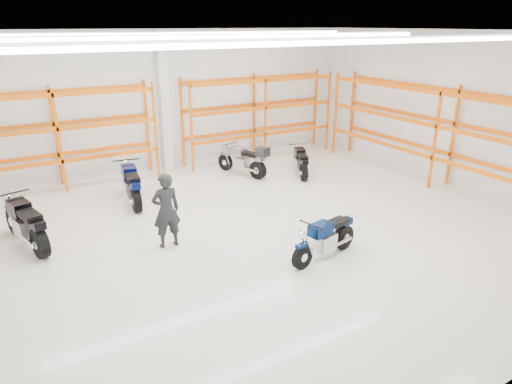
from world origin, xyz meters
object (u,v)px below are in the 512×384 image
motorcycle_back_d (301,162)px  motorcycle_back_a (26,225)px  structural_column (164,102)px  motorcycle_back_b (132,186)px  motorcycle_back_c (245,160)px  standing_man (166,210)px  motorcycle_main (327,238)px

motorcycle_back_d → motorcycle_back_a: bearing=-171.8°
motorcycle_back_d → structural_column: 4.85m
motorcycle_back_b → motorcycle_back_c: bearing=8.4°
motorcycle_back_c → structural_column: 3.26m
standing_man → motorcycle_main: bearing=143.1°
motorcycle_back_a → motorcycle_back_d: bearing=8.2°
motorcycle_main → motorcycle_back_a: (-5.40, 3.66, 0.09)m
motorcycle_main → standing_man: 3.50m
motorcycle_back_b → motorcycle_back_d: 5.44m
motorcycle_main → motorcycle_back_a: 6.52m
motorcycle_back_a → motorcycle_back_b: size_ratio=1.00×
standing_man → structural_column: structural_column is taller
motorcycle_back_c → structural_column: size_ratio=0.45×
motorcycle_back_a → structural_column: (4.68, 4.03, 1.73)m
motorcycle_back_a → motorcycle_back_d: 8.23m
standing_man → motorcycle_back_b: bearing=-89.1°
motorcycle_back_c → motorcycle_back_d: size_ratio=1.15×
motorcycle_back_a → motorcycle_back_c: (6.57, 2.01, -0.01)m
motorcycle_main → motorcycle_back_c: (1.17, 5.68, 0.08)m
motorcycle_back_c → motorcycle_main: bearing=-101.7°
motorcycle_back_d → motorcycle_back_c: bearing=152.1°
motorcycle_back_a → standing_man: standing_man is taller
motorcycle_back_a → motorcycle_back_b: 3.08m
motorcycle_back_d → standing_man: size_ratio=1.03×
motorcycle_back_b → motorcycle_back_c: motorcycle_back_b is taller
motorcycle_back_b → motorcycle_back_c: 3.89m
motorcycle_back_b → structural_column: 3.69m
motorcycle_back_a → motorcycle_back_c: motorcycle_back_a is taller
motorcycle_back_a → structural_column: 6.42m
motorcycle_back_d → standing_man: (-5.47, -2.67, 0.42)m
motorcycle_main → motorcycle_back_d: bearing=60.3°
motorcycle_back_a → motorcycle_back_d: (8.15, 1.17, -0.09)m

